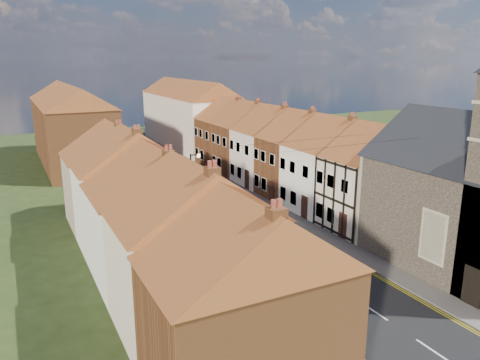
% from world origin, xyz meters
% --- Properties ---
extents(ground, '(160.00, 160.00, 0.00)m').
position_xyz_m(ground, '(0.00, 0.00, 0.00)').
color(ground, '#33461E').
rests_on(ground, ground).
extents(road, '(7.00, 90.00, 0.02)m').
position_xyz_m(road, '(0.00, 30.00, 0.01)').
color(road, black).
rests_on(road, ground).
extents(pavement_left, '(1.80, 90.00, 0.12)m').
position_xyz_m(pavement_left, '(-4.40, 30.00, 0.06)').
color(pavement_left, slate).
rests_on(pavement_left, ground).
extents(pavement_right, '(1.80, 90.00, 0.12)m').
position_xyz_m(pavement_right, '(4.40, 30.00, 0.06)').
color(pavement_right, slate).
rests_on(pavement_right, ground).
extents(church, '(11.25, 14.25, 15.20)m').
position_xyz_m(church, '(9.36, 3.32, 5.88)').
color(church, '#312922').
rests_on(church, ground).
extents(cottage_r_tudor, '(8.30, 5.20, 9.00)m').
position_xyz_m(cottage_r_tudor, '(9.27, 12.70, 4.47)').
color(cottage_r_tudor, '#EFDDC9').
rests_on(cottage_r_tudor, ground).
extents(cottage_r_white_near, '(8.30, 6.00, 9.00)m').
position_xyz_m(cottage_r_white_near, '(9.30, 18.10, 4.47)').
color(cottage_r_white_near, white).
rests_on(cottage_r_white_near, ground).
extents(cottage_r_cream_mid, '(8.30, 5.20, 9.00)m').
position_xyz_m(cottage_r_cream_mid, '(9.30, 23.50, 4.48)').
color(cottage_r_cream_mid, brown).
rests_on(cottage_r_cream_mid, ground).
extents(cottage_r_pink, '(8.30, 6.00, 9.00)m').
position_xyz_m(cottage_r_pink, '(9.30, 28.90, 4.47)').
color(cottage_r_pink, '#EFDDC9').
rests_on(cottage_r_pink, ground).
extents(cottage_r_white_far, '(8.30, 5.20, 9.00)m').
position_xyz_m(cottage_r_white_far, '(9.30, 34.30, 4.48)').
color(cottage_r_white_far, brown).
rests_on(cottage_r_white_far, ground).
extents(cottage_r_cream_far, '(8.30, 6.00, 9.00)m').
position_xyz_m(cottage_r_cream_far, '(9.30, 39.70, 4.47)').
color(cottage_r_cream_far, brown).
rests_on(cottage_r_cream_far, ground).
extents(cottage_l_brick_near, '(8.30, 5.70, 8.80)m').
position_xyz_m(cottage_l_brick_near, '(-9.30, -0.25, 4.37)').
color(cottage_l_brick_near, brown).
rests_on(cottage_l_brick_near, ground).
extents(cottage_l_cream, '(8.30, 6.30, 9.10)m').
position_xyz_m(cottage_l_cream, '(-9.30, 5.55, 4.52)').
color(cottage_l_cream, '#EFDDC9').
rests_on(cottage_l_cream, ground).
extents(cottage_l_white, '(8.30, 6.90, 8.80)m').
position_xyz_m(cottage_l_white, '(-9.30, 11.95, 4.37)').
color(cottage_l_white, white).
rests_on(cottage_l_white, ground).
extents(cottage_l_brick_mid, '(8.30, 5.70, 9.10)m').
position_xyz_m(cottage_l_brick_mid, '(-9.30, 18.05, 4.53)').
color(cottage_l_brick_mid, white).
rests_on(cottage_l_brick_mid, ground).
extents(cottage_l_pink, '(8.30, 6.30, 8.80)m').
position_xyz_m(cottage_l_pink, '(-9.30, 23.85, 4.37)').
color(cottage_l_pink, tan).
rests_on(cottage_l_pink, ground).
extents(block_right_far, '(8.30, 24.20, 10.50)m').
position_xyz_m(block_right_far, '(9.30, 55.00, 5.29)').
color(block_right_far, '#EFDDC9').
rests_on(block_right_far, ground).
extents(block_left_far, '(8.30, 24.20, 10.50)m').
position_xyz_m(block_left_far, '(-9.30, 50.00, 5.29)').
color(block_left_far, brown).
rests_on(block_left_far, ground).
extents(lamppost, '(0.88, 0.15, 6.00)m').
position_xyz_m(lamppost, '(-3.81, 20.00, 3.54)').
color(lamppost, black).
rests_on(lamppost, pavement_left).
extents(car_near, '(2.01, 3.75, 1.21)m').
position_xyz_m(car_near, '(-1.65, 11.22, 0.61)').
color(car_near, black).
rests_on(car_near, ground).
extents(car_mid, '(2.49, 4.85, 1.52)m').
position_xyz_m(car_mid, '(-3.20, 28.84, 0.76)').
color(car_mid, '#9A9BA1').
rests_on(car_mid, ground).
extents(car_far, '(3.37, 5.34, 1.44)m').
position_xyz_m(car_far, '(-3.20, 47.71, 0.72)').
color(car_far, navy).
rests_on(car_far, ground).
extents(car_distant, '(2.73, 4.22, 1.08)m').
position_xyz_m(car_distant, '(-2.91, 60.51, 0.54)').
color(car_distant, '#9A9BA1').
rests_on(car_distant, ground).
extents(pedestrian_left, '(0.65, 0.52, 1.55)m').
position_xyz_m(pedestrian_left, '(-3.70, 8.07, 0.89)').
color(pedestrian_left, black).
rests_on(pedestrian_left, pavement_left).
extents(car_distant_b, '(2.52, 4.10, 1.06)m').
position_xyz_m(car_distant_b, '(2.02, 50.00, 0.53)').
color(car_distant_b, '#A4A8AC').
rests_on(car_distant_b, ground).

